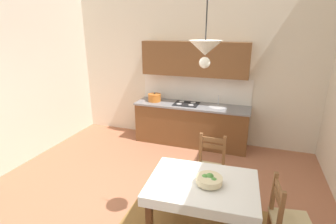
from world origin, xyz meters
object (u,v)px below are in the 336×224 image
dining_chair_kitchen_side (210,168)px  fruit_bowl (209,180)px  dining_chair_window_side (288,221)px  dining_table (202,192)px  kitchen_cabinetry (192,106)px  pendant_lamp (205,49)px

dining_chair_kitchen_side → fruit_bowl: size_ratio=3.10×
fruit_bowl → dining_chair_window_side: bearing=3.0°
dining_table → dining_chair_window_side: size_ratio=1.41×
kitchen_cabinetry → dining_table: (0.78, -2.60, -0.24)m
dining_table → pendant_lamp: 1.65m
dining_chair_kitchen_side → fruit_bowl: bearing=-81.3°
dining_chair_kitchen_side → pendant_lamp: bearing=-87.8°
fruit_bowl → pendant_lamp: 1.46m
kitchen_cabinetry → pendant_lamp: bearing=-74.2°
dining_chair_window_side → pendant_lamp: bearing=-174.0°
kitchen_cabinetry → fruit_bowl: (0.86, -2.62, -0.04)m
dining_chair_window_side → fruit_bowl: 0.95m
kitchen_cabinetry → dining_chair_window_side: size_ratio=2.63×
dining_chair_window_side → dining_chair_kitchen_side: (-1.01, 0.85, 0.00)m
kitchen_cabinetry → dining_chair_window_side: kitchen_cabinetry is taller
dining_chair_window_side → fruit_bowl: size_ratio=3.10×
dining_table → dining_chair_kitchen_side: dining_chair_kitchen_side is taller
dining_table → dining_chair_kitchen_side: bearing=94.0°
dining_chair_kitchen_side → fruit_bowl: 0.98m
dining_table → fruit_bowl: fruit_bowl is taller
dining_chair_window_side → pendant_lamp: 2.07m
dining_chair_kitchen_side → dining_table: bearing=-86.0°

